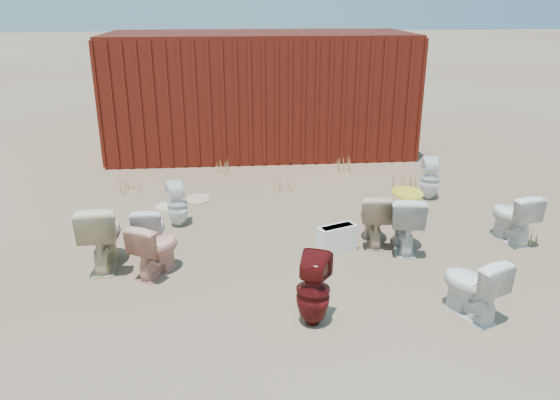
{
  "coord_description": "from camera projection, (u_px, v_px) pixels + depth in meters",
  "views": [
    {
      "loc": [
        -0.6,
        -6.08,
        3.04
      ],
      "look_at": [
        0.0,
        0.6,
        0.55
      ],
      "focal_mm": 35.0,
      "sensor_mm": 36.0,
      "label": 1
    }
  ],
  "objects": [
    {
      "name": "loose_tank",
      "position": [
        337.0,
        239.0,
        6.9
      ],
      "size": [
        0.54,
        0.38,
        0.35
      ],
      "primitive_type": "cube",
      "rotation": [
        0.0,
        0.0,
        0.4
      ],
      "color": "white",
      "rests_on": "ground"
    },
    {
      "name": "loose_lid_near",
      "position": [
        198.0,
        199.0,
        8.74
      ],
      "size": [
        0.41,
        0.52,
        0.02
      ],
      "primitive_type": "ellipsoid",
      "rotation": [
        0.0,
        0.0,
        -0.07
      ],
      "color": "#C5AA8E",
      "rests_on": "ground"
    },
    {
      "name": "toilet_back_a",
      "position": [
        177.0,
        204.0,
        7.65
      ],
      "size": [
        0.35,
        0.36,
        0.64
      ],
      "primitive_type": "imported",
      "rotation": [
        0.0,
        0.0,
        3.4
      ],
      "color": "white",
      "rests_on": "ground"
    },
    {
      "name": "toilet_front_a",
      "position": [
        150.0,
        230.0,
        6.79
      ],
      "size": [
        0.38,
        0.65,
        0.66
      ],
      "primitive_type": "imported",
      "rotation": [
        0.0,
        0.0,
        3.13
      ],
      "color": "silver",
      "rests_on": "ground"
    },
    {
      "name": "toilet_front_pink",
      "position": [
        156.0,
        248.0,
        6.29
      ],
      "size": [
        0.64,
        0.74,
        0.66
      ],
      "primitive_type": "imported",
      "rotation": [
        0.0,
        0.0,
        2.61
      ],
      "color": "#DF9981",
      "rests_on": "ground"
    },
    {
      "name": "ground",
      "position": [
        284.0,
        258.0,
        6.78
      ],
      "size": [
        100.0,
        100.0,
        0.0
      ],
      "primitive_type": "plane",
      "color": "brown",
      "rests_on": "ground"
    },
    {
      "name": "toilet_back_beige_left",
      "position": [
        102.0,
        234.0,
        6.46
      ],
      "size": [
        0.51,
        0.83,
        0.82
      ],
      "primitive_type": "imported",
      "rotation": [
        0.0,
        0.0,
        3.2
      ],
      "color": "beige",
      "rests_on": "ground"
    },
    {
      "name": "weed_clump_c",
      "position": [
        403.0,
        180.0,
        9.24
      ],
      "size": [
        0.36,
        0.36,
        0.3
      ],
      "primitive_type": "cone",
      "color": "#B08F46",
      "rests_on": "ground"
    },
    {
      "name": "weed_clump_a",
      "position": [
        130.0,
        184.0,
        9.07
      ],
      "size": [
        0.36,
        0.36,
        0.26
      ],
      "primitive_type": "cone",
      "color": "#B08F46",
      "rests_on": "ground"
    },
    {
      "name": "toilet_back_e",
      "position": [
        430.0,
        179.0,
        8.68
      ],
      "size": [
        0.37,
        0.38,
        0.68
      ],
      "primitive_type": "imported",
      "rotation": [
        0.0,
        0.0,
        2.89
      ],
      "color": "white",
      "rests_on": "ground"
    },
    {
      "name": "yellow_lid",
      "position": [
        407.0,
        193.0,
        6.76
      ],
      "size": [
        0.38,
        0.48,
        0.02
      ],
      "primitive_type": "ellipsoid",
      "color": "gold",
      "rests_on": "toilet_back_yellowlid"
    },
    {
      "name": "toilet_front_c",
      "position": [
        472.0,
        286.0,
        5.44
      ],
      "size": [
        0.63,
        0.77,
        0.68
      ],
      "primitive_type": "imported",
      "rotation": [
        0.0,
        0.0,
        3.57
      ],
      "color": "white",
      "rests_on": "ground"
    },
    {
      "name": "toilet_front_maroon",
      "position": [
        313.0,
        290.0,
        5.3
      ],
      "size": [
        0.44,
        0.44,
        0.74
      ],
      "primitive_type": "imported",
      "rotation": [
        0.0,
        0.0,
        2.76
      ],
      "color": "#510E0E",
      "rests_on": "ground"
    },
    {
      "name": "toilet_front_e",
      "position": [
        513.0,
        217.0,
        7.14
      ],
      "size": [
        0.52,
        0.75,
        0.7
      ],
      "primitive_type": "imported",
      "rotation": [
        0.0,
        0.0,
        3.34
      ],
      "color": "white",
      "rests_on": "ground"
    },
    {
      "name": "toilet_back_beige_right",
      "position": [
        374.0,
        217.0,
        7.11
      ],
      "size": [
        0.48,
        0.74,
        0.71
      ],
      "primitive_type": "imported",
      "rotation": [
        0.0,
        0.0,
        3.01
      ],
      "color": "#C0A88C",
      "rests_on": "ground"
    },
    {
      "name": "weed_clump_d",
      "position": [
        224.0,
        168.0,
        9.94
      ],
      "size": [
        0.3,
        0.3,
        0.26
      ],
      "primitive_type": "cone",
      "color": "#B08F46",
      "rests_on": "ground"
    },
    {
      "name": "toilet_back_yellowlid",
      "position": [
        405.0,
        222.0,
        6.9
      ],
      "size": [
        0.55,
        0.8,
        0.75
      ],
      "primitive_type": "imported",
      "rotation": [
        0.0,
        0.0,
        2.96
      ],
      "color": "silver",
      "rests_on": "ground"
    },
    {
      "name": "weed_clump_e",
      "position": [
        343.0,
        163.0,
        10.12
      ],
      "size": [
        0.34,
        0.34,
        0.31
      ],
      "primitive_type": "cone",
      "color": "#B08F46",
      "rests_on": "ground"
    },
    {
      "name": "shipping_container",
      "position": [
        260.0,
        93.0,
        11.22
      ],
      "size": [
        6.0,
        2.4,
        2.4
      ],
      "primitive_type": "cube",
      "color": "#4C170C",
      "rests_on": "ground"
    },
    {
      "name": "loose_lid_far",
      "position": [
        169.0,
        207.0,
        8.39
      ],
      "size": [
        0.59,
        0.58,
        0.02
      ],
      "primitive_type": "ellipsoid",
      "rotation": [
        0.0,
        0.0,
        0.84
      ],
      "color": "beige",
      "rests_on": "ground"
    },
    {
      "name": "weed_clump_b",
      "position": [
        282.0,
        184.0,
        9.04
      ],
      "size": [
        0.32,
        0.32,
        0.29
      ],
      "primitive_type": "cone",
      "color": "#B08F46",
      "rests_on": "ground"
    },
    {
      "name": "weed_clump_f",
      "position": [
        528.0,
        236.0,
        7.12
      ],
      "size": [
        0.28,
        0.28,
        0.25
      ],
      "primitive_type": "cone",
      "color": "#B08F46",
      "rests_on": "ground"
    }
  ]
}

